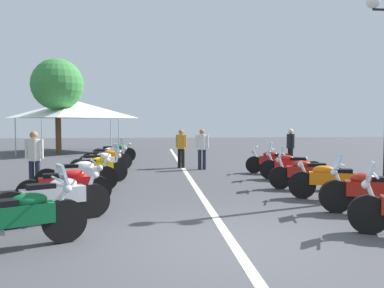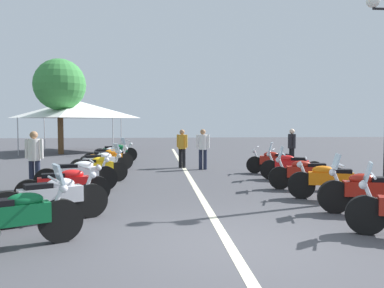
{
  "view_description": "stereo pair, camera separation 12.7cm",
  "coord_description": "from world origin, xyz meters",
  "px_view_note": "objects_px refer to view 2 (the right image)",
  "views": [
    {
      "loc": [
        -5.83,
        1.22,
        1.88
      ],
      "look_at": [
        6.34,
        0.0,
        1.18
      ],
      "focal_mm": 36.84,
      "sensor_mm": 36.0,
      "label": 1
    },
    {
      "loc": [
        -5.83,
        1.1,
        1.88
      ],
      "look_at": [
        6.34,
        0.0,
        1.18
      ],
      "focal_mm": 36.84,
      "sensor_mm": 36.0,
      "label": 2
    }
  ],
  "objects_px": {
    "bystander_2": "(34,155)",
    "motorcycle_left_row_4": "(95,168)",
    "motorcycle_left_row_1": "(52,198)",
    "motorcycle_left_row_6": "(107,159)",
    "bystander_0": "(203,146)",
    "motorcycle_left_row_7": "(108,155)",
    "motorcycle_left_row_5": "(100,163)",
    "motorcycle_left_row_8": "(116,152)",
    "motorcycle_left_row_3": "(77,175)",
    "motorcycle_right_row_4": "(291,166)",
    "motorcycle_left_row_2": "(65,185)",
    "motorcycle_right_row_1": "(370,191)",
    "roadside_tree_1": "(60,85)",
    "motorcycle_right_row_2": "(330,181)",
    "event_tent": "(75,109)",
    "bystander_4": "(182,146)",
    "motorcycle_left_row_0": "(14,217)",
    "motorcycle_right_row_3": "(307,173)",
    "bystander_1": "(292,145)",
    "motorcycle_right_row_5": "(275,161)"
  },
  "relations": [
    {
      "from": "motorcycle_left_row_5",
      "to": "motorcycle_left_row_6",
      "type": "xyz_separation_m",
      "value": [
        1.5,
        -0.07,
        0.0
      ]
    },
    {
      "from": "bystander_4",
      "to": "event_tent",
      "type": "distance_m",
      "value": 11.02
    },
    {
      "from": "motorcycle_right_row_3",
      "to": "motorcycle_right_row_5",
      "type": "height_order",
      "value": "motorcycle_right_row_3"
    },
    {
      "from": "bystander_0",
      "to": "motorcycle_left_row_7",
      "type": "bearing_deg",
      "value": 79.3
    },
    {
      "from": "motorcycle_left_row_1",
      "to": "bystander_4",
      "type": "bearing_deg",
      "value": 42.31
    },
    {
      "from": "motorcycle_left_row_2",
      "to": "bystander_0",
      "type": "distance_m",
      "value": 7.39
    },
    {
      "from": "motorcycle_right_row_2",
      "to": "bystander_1",
      "type": "relative_size",
      "value": 1.23
    },
    {
      "from": "motorcycle_left_row_4",
      "to": "motorcycle_left_row_8",
      "type": "xyz_separation_m",
      "value": [
        6.1,
        0.01,
        0.0
      ]
    },
    {
      "from": "bystander_0",
      "to": "bystander_4",
      "type": "relative_size",
      "value": 1.01
    },
    {
      "from": "motorcycle_left_row_1",
      "to": "motorcycle_left_row_3",
      "type": "xyz_separation_m",
      "value": [
        3.2,
        0.17,
        0.0
      ]
    },
    {
      "from": "motorcycle_right_row_2",
      "to": "bystander_2",
      "type": "bearing_deg",
      "value": 3.18
    },
    {
      "from": "bystander_2",
      "to": "motorcycle_left_row_0",
      "type": "bearing_deg",
      "value": 24.18
    },
    {
      "from": "motorcycle_left_row_5",
      "to": "motorcycle_left_row_8",
      "type": "distance_m",
      "value": 4.5
    },
    {
      "from": "motorcycle_left_row_5",
      "to": "motorcycle_right_row_4",
      "type": "relative_size",
      "value": 0.98
    },
    {
      "from": "motorcycle_left_row_3",
      "to": "motorcycle_left_row_8",
      "type": "xyz_separation_m",
      "value": [
        7.62,
        -0.23,
        -0.0
      ]
    },
    {
      "from": "motorcycle_right_row_2",
      "to": "event_tent",
      "type": "bearing_deg",
      "value": -40.75
    },
    {
      "from": "bystander_2",
      "to": "roadside_tree_1",
      "type": "xyz_separation_m",
      "value": [
        12.03,
        2.13,
        3.02
      ]
    },
    {
      "from": "motorcycle_right_row_4",
      "to": "motorcycle_left_row_7",
      "type": "bearing_deg",
      "value": -13.03
    },
    {
      "from": "motorcycle_left_row_3",
      "to": "bystander_2",
      "type": "height_order",
      "value": "bystander_2"
    },
    {
      "from": "motorcycle_left_row_1",
      "to": "roadside_tree_1",
      "type": "distance_m",
      "value": 16.57
    },
    {
      "from": "motorcycle_left_row_0",
      "to": "motorcycle_right_row_4",
      "type": "distance_m",
      "value": 8.95
    },
    {
      "from": "motorcycle_left_row_1",
      "to": "motorcycle_left_row_6",
      "type": "height_order",
      "value": "motorcycle_left_row_1"
    },
    {
      "from": "bystander_1",
      "to": "roadside_tree_1",
      "type": "distance_m",
      "value": 13.74
    },
    {
      "from": "motorcycle_right_row_5",
      "to": "bystander_1",
      "type": "bearing_deg",
      "value": -104.58
    },
    {
      "from": "motorcycle_left_row_5",
      "to": "motorcycle_right_row_5",
      "type": "relative_size",
      "value": 0.91
    },
    {
      "from": "motorcycle_left_row_4",
      "to": "motorcycle_right_row_1",
      "type": "bearing_deg",
      "value": -61.24
    },
    {
      "from": "bystander_2",
      "to": "motorcycle_left_row_6",
      "type": "bearing_deg",
      "value": 170.24
    },
    {
      "from": "motorcycle_left_row_8",
      "to": "roadside_tree_1",
      "type": "xyz_separation_m",
      "value": [
        4.98,
        3.63,
        3.5
      ]
    },
    {
      "from": "motorcycle_left_row_2",
      "to": "bystander_4",
      "type": "height_order",
      "value": "bystander_4"
    },
    {
      "from": "motorcycle_left_row_0",
      "to": "motorcycle_right_row_3",
      "type": "distance_m",
      "value": 7.69
    },
    {
      "from": "motorcycle_left_row_4",
      "to": "bystander_4",
      "type": "xyz_separation_m",
      "value": [
        3.75,
        -2.9,
        0.45
      ]
    },
    {
      "from": "motorcycle_right_row_2",
      "to": "bystander_1",
      "type": "height_order",
      "value": "bystander_1"
    },
    {
      "from": "motorcycle_left_row_3",
      "to": "motorcycle_right_row_4",
      "type": "height_order",
      "value": "motorcycle_right_row_4"
    },
    {
      "from": "motorcycle_right_row_2",
      "to": "bystander_0",
      "type": "relative_size",
      "value": 1.23
    },
    {
      "from": "motorcycle_right_row_3",
      "to": "event_tent",
      "type": "height_order",
      "value": "event_tent"
    },
    {
      "from": "motorcycle_left_row_1",
      "to": "motorcycle_right_row_4",
      "type": "relative_size",
      "value": 1.04
    },
    {
      "from": "motorcycle_left_row_3",
      "to": "motorcycle_right_row_5",
      "type": "height_order",
      "value": "motorcycle_left_row_3"
    },
    {
      "from": "motorcycle_left_row_1",
      "to": "motorcycle_left_row_4",
      "type": "xyz_separation_m",
      "value": [
        4.72,
        -0.08,
        -0.01
      ]
    },
    {
      "from": "motorcycle_left_row_8",
      "to": "event_tent",
      "type": "distance_m",
      "value": 7.71
    },
    {
      "from": "bystander_2",
      "to": "motorcycle_left_row_4",
      "type": "bearing_deg",
      "value": 132.57
    },
    {
      "from": "event_tent",
      "to": "motorcycle_left_row_2",
      "type": "bearing_deg",
      "value": -169.51
    },
    {
      "from": "motorcycle_left_row_2",
      "to": "motorcycle_left_row_4",
      "type": "height_order",
      "value": "motorcycle_left_row_4"
    },
    {
      "from": "bystander_1",
      "to": "roadside_tree_1",
      "type": "xyz_separation_m",
      "value": [
        7.61,
        11.03,
        3.04
      ]
    },
    {
      "from": "motorcycle_left_row_6",
      "to": "motorcycle_right_row_4",
      "type": "height_order",
      "value": "motorcycle_right_row_4"
    },
    {
      "from": "motorcycle_left_row_6",
      "to": "motorcycle_left_row_7",
      "type": "relative_size",
      "value": 1.02
    },
    {
      "from": "motorcycle_left_row_2",
      "to": "motorcycle_left_row_8",
      "type": "bearing_deg",
      "value": 72.59
    },
    {
      "from": "motorcycle_left_row_5",
      "to": "motorcycle_right_row_3",
      "type": "bearing_deg",
      "value": -55.76
    },
    {
      "from": "motorcycle_left_row_2",
      "to": "motorcycle_right_row_1",
      "type": "height_order",
      "value": "motorcycle_right_row_1"
    },
    {
      "from": "motorcycle_left_row_1",
      "to": "motorcycle_right_row_5",
      "type": "relative_size",
      "value": 0.96
    },
    {
      "from": "motorcycle_right_row_1",
      "to": "motorcycle_left_row_8",
      "type": "bearing_deg",
      "value": -47.43
    }
  ]
}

